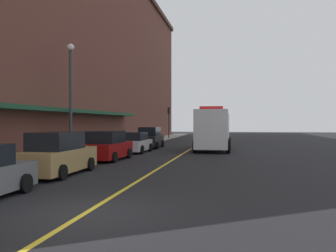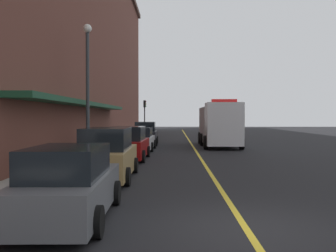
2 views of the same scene
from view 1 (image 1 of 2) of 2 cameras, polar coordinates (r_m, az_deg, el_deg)
name	(u,v)px [view 1 (image 1 of 2)]	position (r m, az deg, el deg)	size (l,w,h in m)	color
ground_plane	(193,147)	(34.29, 3.94, -3.34)	(112.00, 112.00, 0.00)	black
sidewalk_left	(129,146)	(35.51, -6.07, -3.09)	(2.40, 70.00, 0.15)	#9E9B93
lane_center_stripe	(193,147)	(34.29, 3.94, -3.34)	(0.16, 70.00, 0.01)	gold
brick_building_left	(56,47)	(37.83, -16.99, 11.67)	(12.79, 64.00, 19.26)	brown
parked_car_1	(58,155)	(17.18, -16.71, -4.32)	(2.02, 4.88, 1.92)	#A5844C
parked_car_2	(107,147)	(23.08, -9.45, -3.17)	(2.21, 4.50, 1.81)	maroon
parked_car_3	(134,143)	(28.68, -5.25, -2.61)	(2.15, 4.22, 1.59)	silver
parked_car_4	(150,138)	(33.74, -2.80, -1.90)	(2.07, 4.54, 1.91)	black
box_truck	(213,130)	(31.18, 7.08, -0.61)	(2.86, 8.24, 3.57)	silver
parking_meter_0	(113,139)	(28.26, -8.59, -2.04)	(0.14, 0.18, 1.33)	#4C4C51
parking_meter_1	(123,138)	(30.80, -6.97, -1.82)	(0.14, 0.18, 1.33)	#4C4C51
street_lamp_left	(71,88)	(22.98, -14.90, 5.68)	(0.44, 0.44, 6.94)	#33383D
traffic_light_near	(169,117)	(51.45, 0.14, 1.49)	(0.38, 0.36, 4.30)	#232326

